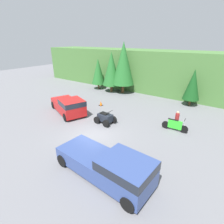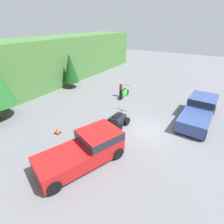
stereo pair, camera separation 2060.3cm
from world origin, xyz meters
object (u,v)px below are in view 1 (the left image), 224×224
pickup_truck_second (110,165)px  quad_atv (105,118)px  dirt_bike (175,125)px  traffic_cone (101,103)px  pickup_truck_red (69,105)px  rider_person (177,119)px

pickup_truck_second → quad_atv: 7.11m
dirt_bike → traffic_cone: bearing=170.7°
pickup_truck_red → rider_person: (10.12, 3.15, -0.04)m
pickup_truck_red → traffic_cone: bearing=94.5°
pickup_truck_second → quad_atv: pickup_truck_second is taller
quad_atv → rider_person: rider_person is taller
pickup_truck_second → traffic_cone: (-7.87, 8.86, -0.68)m
pickup_truck_second → pickup_truck_red: bearing=154.2°
pickup_truck_red → quad_atv: size_ratio=2.89×
dirt_bike → rider_person: rider_person is taller
rider_person → traffic_cone: bearing=-179.4°
dirt_bike → rider_person: bearing=90.4°
pickup_truck_second → quad_atv: bearing=133.5°
pickup_truck_second → dirt_bike: pickup_truck_second is taller
pickup_truck_red → dirt_bike: bearing=36.1°
dirt_bike → pickup_truck_red: bearing=-167.4°
pickup_truck_red → quad_atv: bearing=26.1°
pickup_truck_red → traffic_cone: 4.03m
dirt_bike → rider_person: size_ratio=1.34×
rider_person → pickup_truck_second: bearing=-93.0°
quad_atv → rider_person: size_ratio=1.16×
traffic_cone → rider_person: bearing=-4.1°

